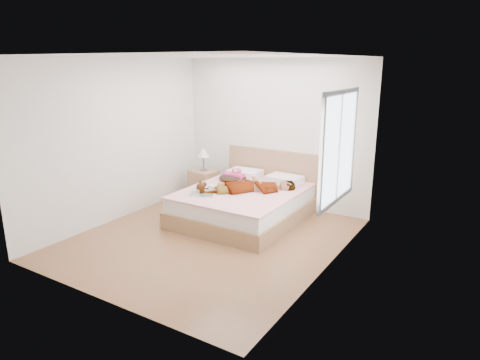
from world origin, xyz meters
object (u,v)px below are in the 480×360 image
(bed, at_px, (246,202))
(towel, at_px, (236,175))
(nightstand, at_px, (204,182))
(phone, at_px, (235,171))
(magazine, at_px, (202,194))
(coffee_mug, at_px, (211,188))
(plush_toy, at_px, (201,186))
(woman, at_px, (248,184))

(bed, distance_m, towel, 0.70)
(nightstand, bearing_deg, towel, -1.78)
(phone, xyz_separation_m, nightstand, (-0.77, 0.12, -0.36))
(bed, distance_m, magazine, 0.82)
(phone, relative_size, bed, 0.04)
(towel, relative_size, coffee_mug, 2.80)
(phone, distance_m, plush_toy, 0.79)
(phone, height_order, towel, phone)
(phone, relative_size, towel, 0.25)
(phone, height_order, plush_toy, phone)
(woman, height_order, phone, woman)
(bed, xyz_separation_m, magazine, (-0.42, -0.65, 0.24))
(phone, bearing_deg, nightstand, 133.35)
(nightstand, bearing_deg, woman, -22.19)
(phone, bearing_deg, towel, 75.29)
(bed, relative_size, magazine, 4.22)
(bed, height_order, towel, bed)
(phone, bearing_deg, plush_toy, -140.43)
(phone, xyz_separation_m, bed, (0.42, -0.33, -0.41))
(woman, bearing_deg, towel, -170.41)
(phone, height_order, magazine, phone)
(woman, height_order, bed, bed)
(bed, xyz_separation_m, coffee_mug, (-0.40, -0.42, 0.29))
(bed, bearing_deg, phone, 141.40)
(woman, relative_size, bed, 0.77)
(phone, distance_m, nightstand, 0.86)
(woman, bearing_deg, bed, -166.81)
(woman, xyz_separation_m, phone, (-0.50, 0.40, 0.07))
(bed, height_order, coffee_mug, bed)
(phone, bearing_deg, bed, -76.47)
(magazine, xyz_separation_m, nightstand, (-0.77, 1.11, -0.19))
(bed, height_order, nightstand, bed)
(bed, bearing_deg, nightstand, 159.15)
(coffee_mug, bearing_deg, nightstand, 132.19)
(bed, relative_size, nightstand, 2.11)
(bed, relative_size, plush_toy, 9.91)
(towel, distance_m, nightstand, 0.78)
(magazine, relative_size, plush_toy, 2.35)
(plush_toy, bearing_deg, magazine, -53.25)
(magazine, bearing_deg, coffee_mug, 84.11)
(bed, relative_size, towel, 5.49)
(woman, xyz_separation_m, magazine, (-0.50, -0.59, -0.10))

